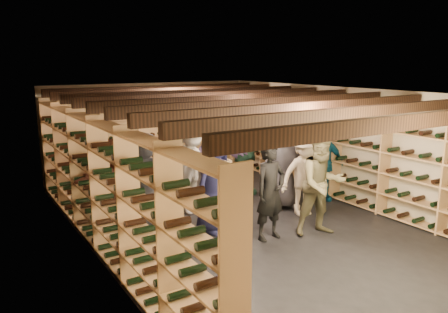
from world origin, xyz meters
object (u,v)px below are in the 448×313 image
at_px(person_3, 304,175).
at_px(person_12, 284,162).
at_px(person_1, 270,192).
at_px(person_4, 322,164).
at_px(person_10, 245,153).
at_px(crate_stack_left, 218,179).
at_px(crate_loose, 230,191).
at_px(person_7, 276,158).
at_px(crate_stack_right, 216,187).
at_px(person_5, 118,182).
at_px(person_6, 214,183).
at_px(person_9, 192,167).
at_px(person_2, 322,184).
at_px(person_11, 214,161).
at_px(person_0, 145,182).

distance_m(person_3, person_12, 0.57).
bearing_deg(person_1, person_4, 20.40).
bearing_deg(person_10, crate_stack_left, 171.84).
bearing_deg(crate_loose, person_7, -51.30).
relative_size(crate_stack_right, person_5, 0.36).
height_order(person_6, person_7, person_7).
height_order(person_3, person_9, person_9).
xyz_separation_m(person_7, person_9, (-1.93, 0.19, 0.01)).
relative_size(person_5, person_12, 0.86).
bearing_deg(person_7, crate_stack_left, 127.91).
bearing_deg(person_10, person_2, -98.62).
relative_size(person_3, person_6, 0.92).
relative_size(person_1, person_6, 0.95).
height_order(crate_stack_left, crate_loose, crate_stack_left).
bearing_deg(person_11, person_9, -174.81).
height_order(person_1, person_5, person_1).
relative_size(person_5, person_11, 0.89).
relative_size(person_6, person_7, 0.95).
bearing_deg(person_10, crate_loose, 149.48).
height_order(crate_stack_left, person_10, person_10).
bearing_deg(person_4, person_10, 155.71).
height_order(person_3, person_12, person_12).
distance_m(crate_loose, person_4, 2.13).
bearing_deg(person_5, crate_stack_left, 34.78).
distance_m(person_0, person_9, 1.21).
height_order(person_9, person_12, person_12).
bearing_deg(person_7, person_4, -53.12).
relative_size(person_9, person_10, 0.98).
relative_size(person_3, person_7, 0.87).
bearing_deg(person_7, crate_stack_right, 129.63).
bearing_deg(person_4, person_12, -161.14).
distance_m(person_1, person_2, 0.92).
bearing_deg(person_1, person_3, 19.55).
bearing_deg(person_3, person_1, -146.01).
bearing_deg(person_10, person_1, -118.83).
bearing_deg(person_12, crate_stack_left, 136.57).
xyz_separation_m(crate_stack_right, person_0, (-2.00, -0.93, 0.63)).
bearing_deg(person_1, person_2, -24.79).
distance_m(person_5, person_10, 3.04).
distance_m(person_5, person_7, 3.39).
bearing_deg(person_5, person_7, 19.86).
distance_m(crate_stack_right, person_6, 1.95).
bearing_deg(crate_stack_right, person_3, -62.54).
relative_size(crate_loose, person_2, 0.28).
relative_size(person_5, person_6, 0.94).
distance_m(person_7, person_9, 1.94).
bearing_deg(crate_loose, person_5, -169.36).
bearing_deg(crate_stack_right, person_4, -34.68).
distance_m(crate_stack_right, person_10, 1.00).
distance_m(crate_stack_left, person_5, 2.44).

